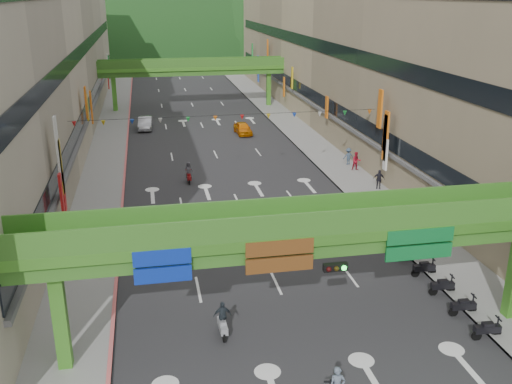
% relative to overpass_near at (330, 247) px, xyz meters
% --- Properties ---
extents(road_slab, '(18.00, 140.00, 0.02)m').
position_rel_overpass_near_xyz_m(road_slab, '(-0.93, 44.62, -5.20)').
color(road_slab, '#28282B').
rests_on(road_slab, ground).
extents(sidewalk_left, '(4.00, 140.00, 0.15)m').
position_rel_overpass_near_xyz_m(sidewalk_left, '(-11.93, 44.62, -5.13)').
color(sidewalk_left, gray).
rests_on(sidewalk_left, ground).
extents(sidewalk_right, '(4.00, 140.00, 0.15)m').
position_rel_overpass_near_xyz_m(sidewalk_right, '(10.07, 44.62, -5.13)').
color(sidewalk_right, gray).
rests_on(sidewalk_right, ground).
extents(curb_left, '(0.20, 140.00, 0.18)m').
position_rel_overpass_near_xyz_m(curb_left, '(-10.03, 44.62, -5.12)').
color(curb_left, '#CC5959').
rests_on(curb_left, ground).
extents(curb_right, '(0.20, 140.00, 0.18)m').
position_rel_overpass_near_xyz_m(curb_right, '(8.17, 44.62, -5.12)').
color(curb_right, gray).
rests_on(curb_right, ground).
extents(building_row_left, '(12.80, 95.00, 19.00)m').
position_rel_overpass_near_xyz_m(building_row_left, '(-19.86, 44.62, 4.25)').
color(building_row_left, '#9E937F').
rests_on(building_row_left, ground).
extents(building_row_right, '(12.80, 95.00, 19.00)m').
position_rel_overpass_near_xyz_m(building_row_right, '(18.00, 44.62, 4.25)').
color(building_row_right, gray).
rests_on(building_row_right, ground).
extents(overpass_near, '(28.00, 12.27, 7.10)m').
position_rel_overpass_near_xyz_m(overpass_near, '(0.00, 0.00, 0.00)').
color(overpass_near, '#4C9E2D').
rests_on(overpass_near, ground).
extents(overpass_far, '(28.00, 2.20, 7.10)m').
position_rel_overpass_near_xyz_m(overpass_far, '(-0.93, 59.62, 0.20)').
color(overpass_far, '#4C9E2D').
rests_on(overpass_far, ground).
extents(hill_left, '(168.00, 140.00, 112.00)m').
position_rel_overpass_near_xyz_m(hill_left, '(-15.93, 154.62, -5.21)').
color(hill_left, '#1C4419').
rests_on(hill_left, ground).
extents(hill_right, '(208.00, 176.00, 128.00)m').
position_rel_overpass_near_xyz_m(hill_right, '(24.07, 174.62, -5.21)').
color(hill_right, '#1C4419').
rests_on(hill_right, ground).
extents(bunting_string, '(26.00, 0.36, 0.47)m').
position_rel_overpass_near_xyz_m(bunting_string, '(-0.93, 24.62, 0.75)').
color(bunting_string, black).
rests_on(bunting_string, ground).
extents(scooter_rider_mid, '(0.90, 1.60, 2.12)m').
position_rel_overpass_near_xyz_m(scooter_rider_mid, '(-0.07, 10.41, -4.11)').
color(scooter_rider_mid, black).
rests_on(scooter_rider_mid, ground).
extents(scooter_rider_left, '(0.90, 1.60, 1.87)m').
position_rel_overpass_near_xyz_m(scooter_rider_left, '(-4.69, 1.83, -4.29)').
color(scooter_rider_left, gray).
rests_on(scooter_rider_left, ground).
extents(scooter_rider_far, '(0.76, 1.60, 1.90)m').
position_rel_overpass_near_xyz_m(scooter_rider_far, '(-4.39, 25.93, -4.26)').
color(scooter_rider_far, maroon).
rests_on(scooter_rider_far, ground).
extents(parked_scooter_row, '(1.60, 11.55, 1.08)m').
position_rel_overpass_near_xyz_m(parked_scooter_row, '(7.87, 4.62, -4.68)').
color(parked_scooter_row, black).
rests_on(parked_scooter_row, ground).
extents(car_silver, '(1.85, 4.68, 1.51)m').
position_rel_overpass_near_xyz_m(car_silver, '(-7.93, 47.72, -4.45)').
color(car_silver, '#B9BAC1').
rests_on(car_silver, ground).
extents(car_yellow, '(1.90, 4.22, 1.41)m').
position_rel_overpass_near_xyz_m(car_yellow, '(3.35, 42.88, -4.50)').
color(car_yellow, orange).
rests_on(car_yellow, ground).
extents(pedestrian_red, '(0.90, 0.73, 1.73)m').
position_rel_overpass_near_xyz_m(pedestrian_red, '(11.27, 26.27, -4.34)').
color(pedestrian_red, '#A41528').
rests_on(pedestrian_red, ground).
extents(pedestrian_dark, '(1.04, 0.77, 1.65)m').
position_rel_overpass_near_xyz_m(pedestrian_dark, '(11.27, 20.88, -4.38)').
color(pedestrian_dark, black).
rests_on(pedestrian_dark, ground).
extents(pedestrian_blue, '(0.79, 0.53, 1.64)m').
position_rel_overpass_near_xyz_m(pedestrian_blue, '(11.17, 28.16, -4.39)').
color(pedestrian_blue, '#324459').
rests_on(pedestrian_blue, ground).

